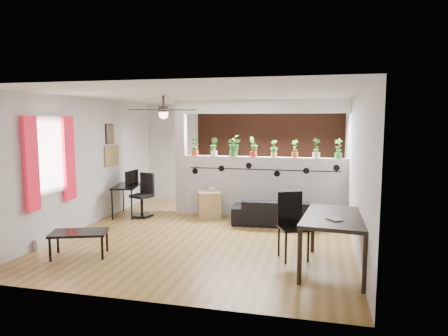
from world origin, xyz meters
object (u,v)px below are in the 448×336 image
potted_plant_7 (338,148)px  folding_chair (292,219)px  potted_plant_1 (214,146)px  potted_plant_4 (274,148)px  potted_plant_0 (195,145)px  potted_plant_2 (233,145)px  potted_plant_6 (316,147)px  cube_shelf (210,205)px  computer_desk (127,188)px  cup (212,189)px  office_chair (144,198)px  potted_plant_3 (253,146)px  sofa (276,212)px  dining_table (336,222)px  ceiling_fan (164,111)px  coffee_table (79,234)px  potted_plant_5 (295,148)px

potted_plant_7 → folding_chair: (-0.78, -2.51, -0.96)m
potted_plant_1 → potted_plant_4: 1.35m
potted_plant_0 → potted_plant_2: potted_plant_2 is taller
potted_plant_6 → cube_shelf: 2.63m
potted_plant_2 → computer_desk: bearing=-166.7°
cup → computer_desk: 1.94m
computer_desk → office_chair: 0.46m
potted_plant_3 → cube_shelf: size_ratio=0.75×
computer_desk → sofa: bearing=0.0°
potted_plant_6 → dining_table: (0.32, -2.91, -0.86)m
potted_plant_0 → folding_chair: potted_plant_0 is taller
cup → office_chair: (-1.52, -0.23, -0.22)m
potted_plant_2 → cube_shelf: bearing=-143.8°
ceiling_fan → cube_shelf: ceiling_fan is taller
potted_plant_1 → potted_plant_2: 0.45m
potted_plant_1 → potted_plant_7: potted_plant_7 is taller
sofa → potted_plant_6: bearing=-147.8°
potted_plant_2 → sofa: size_ratio=0.27×
potted_plant_0 → potted_plant_7: bearing=-0.0°
cup → potted_plant_6: bearing=8.7°
potted_plant_0 → potted_plant_6: (2.71, 0.00, -0.01)m
office_chair → cube_shelf: bearing=8.9°
cup → office_chair: size_ratio=0.14×
dining_table → sofa: bearing=114.9°
potted_plant_2 → office_chair: (-1.93, -0.57, -1.18)m
potted_plant_3 → potted_plant_7: bearing=-0.0°
dining_table → potted_plant_3: bearing=119.9°
potted_plant_0 → coffee_table: potted_plant_0 is taller
sofa → coffee_table: 3.92m
potted_plant_1 → potted_plant_6: (2.26, 0.00, 0.01)m
potted_plant_2 → potted_plant_4: size_ratio=1.27×
cube_shelf → sofa: bearing=-27.0°
folding_chair → coffee_table: 3.36m
potted_plant_7 → cube_shelf: size_ratio=0.72×
potted_plant_5 → computer_desk: bearing=-171.5°
sofa → office_chair: size_ratio=1.79×
potted_plant_2 → cup: bearing=-140.7°
potted_plant_3 → potted_plant_0: bearing=-180.0°
potted_plant_4 → cube_shelf: size_ratio=0.63×
potted_plant_3 → cup: 1.32m
computer_desk → folding_chair: 4.29m
potted_plant_4 → cube_shelf: potted_plant_4 is taller
potted_plant_6 → coffee_table: potted_plant_6 is taller
potted_plant_5 → cube_shelf: (-1.82, -0.34, -1.26)m
ceiling_fan → potted_plant_2: 2.15m
potted_plant_0 → office_chair: bearing=-151.0°
sofa → potted_plant_1: bearing=-24.0°
potted_plant_3 → potted_plant_5: (0.90, -0.00, -0.02)m
potted_plant_6 → potted_plant_2: bearing=180.0°
potted_plant_7 → coffee_table: (-4.05, -3.26, -1.22)m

